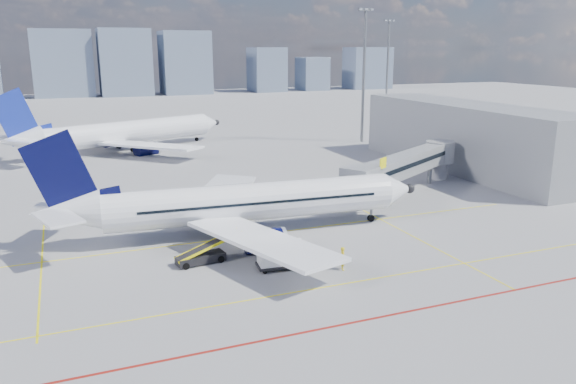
{
  "coord_description": "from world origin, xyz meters",
  "views": [
    {
      "loc": [
        -17.23,
        -42.49,
        18.05
      ],
      "look_at": [
        3.3,
        8.35,
        4.0
      ],
      "focal_mm": 35.0,
      "sensor_mm": 36.0,
      "label": 1
    }
  ],
  "objects_px": {
    "main_aircraft": "(237,204)",
    "ramp_worker": "(343,258)",
    "second_aircraft": "(121,133)",
    "belt_loader": "(202,256)",
    "cargo_dolly": "(281,255)",
    "baggage_tug": "(297,251)"
  },
  "relations": [
    {
      "from": "second_aircraft",
      "to": "baggage_tug",
      "type": "relative_size",
      "value": 16.79
    },
    {
      "from": "cargo_dolly",
      "to": "second_aircraft",
      "type": "bearing_deg",
      "value": 102.32
    },
    {
      "from": "main_aircraft",
      "to": "belt_loader",
      "type": "xyz_separation_m",
      "value": [
        -5.1,
        -6.17,
        -2.59
      ]
    },
    {
      "from": "belt_loader",
      "to": "baggage_tug",
      "type": "bearing_deg",
      "value": -24.78
    },
    {
      "from": "ramp_worker",
      "to": "second_aircraft",
      "type": "bearing_deg",
      "value": 21.28
    },
    {
      "from": "second_aircraft",
      "to": "baggage_tug",
      "type": "height_order",
      "value": "second_aircraft"
    },
    {
      "from": "second_aircraft",
      "to": "belt_loader",
      "type": "xyz_separation_m",
      "value": [
        0.5,
        -59.41,
        -2.58
      ]
    },
    {
      "from": "main_aircraft",
      "to": "cargo_dolly",
      "type": "height_order",
      "value": "main_aircraft"
    },
    {
      "from": "baggage_tug",
      "to": "ramp_worker",
      "type": "bearing_deg",
      "value": -56.21
    },
    {
      "from": "main_aircraft",
      "to": "second_aircraft",
      "type": "distance_m",
      "value": 53.53
    },
    {
      "from": "baggage_tug",
      "to": "cargo_dolly",
      "type": "bearing_deg",
      "value": -148.5
    },
    {
      "from": "second_aircraft",
      "to": "belt_loader",
      "type": "height_order",
      "value": "second_aircraft"
    },
    {
      "from": "second_aircraft",
      "to": "baggage_tug",
      "type": "distance_m",
      "value": 62.36
    },
    {
      "from": "main_aircraft",
      "to": "ramp_worker",
      "type": "distance_m",
      "value": 13.46
    },
    {
      "from": "second_aircraft",
      "to": "cargo_dolly",
      "type": "xyz_separation_m",
      "value": [
        6.41,
        -63.13,
        -1.97
      ]
    },
    {
      "from": "main_aircraft",
      "to": "cargo_dolly",
      "type": "bearing_deg",
      "value": -81.0
    },
    {
      "from": "ramp_worker",
      "to": "belt_loader",
      "type": "bearing_deg",
      "value": 72.53
    },
    {
      "from": "main_aircraft",
      "to": "second_aircraft",
      "type": "relative_size",
      "value": 0.94
    },
    {
      "from": "second_aircraft",
      "to": "cargo_dolly",
      "type": "bearing_deg",
      "value": -106.15
    },
    {
      "from": "belt_loader",
      "to": "second_aircraft",
      "type": "bearing_deg",
      "value": 82.02
    },
    {
      "from": "second_aircraft",
      "to": "ramp_worker",
      "type": "height_order",
      "value": "second_aircraft"
    },
    {
      "from": "baggage_tug",
      "to": "belt_loader",
      "type": "bearing_deg",
      "value": 160.84
    }
  ]
}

